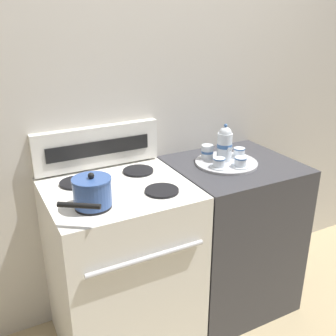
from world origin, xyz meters
The scene contains 12 objects.
ground_plane centered at (0.00, 0.00, 0.00)m, with size 6.00×6.00×0.00m, color tan.
wall_back centered at (0.00, 0.34, 1.10)m, with size 6.00×0.05×2.20m.
stove centered at (-0.34, 0.00, 0.47)m, with size 0.70×0.65×0.94m.
control_panel centered at (-0.34, 0.29, 1.05)m, with size 0.69×0.05×0.22m.
side_counter centered at (0.35, 0.00, 0.46)m, with size 0.68×0.62×0.93m.
saucepan centered at (-0.51, -0.14, 1.01)m, with size 0.26×0.28×0.15m.
serving_tray centered at (0.31, 0.02, 0.94)m, with size 0.35×0.35×0.01m.
teapot centered at (0.31, 0.04, 1.04)m, with size 0.08×0.14×0.21m.
teacup_left centered at (0.33, -0.08, 0.97)m, with size 0.10×0.10×0.05m.
teacup_right centered at (0.42, 0.05, 0.97)m, with size 0.10×0.10×0.05m.
teacup_front centered at (0.22, -0.04, 0.97)m, with size 0.10×0.10×0.05m.
creamer_jug centered at (0.24, 0.11, 0.98)m, with size 0.07×0.07×0.08m.
Camera 1 is at (-0.93, -1.65, 1.73)m, focal length 42.00 mm.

